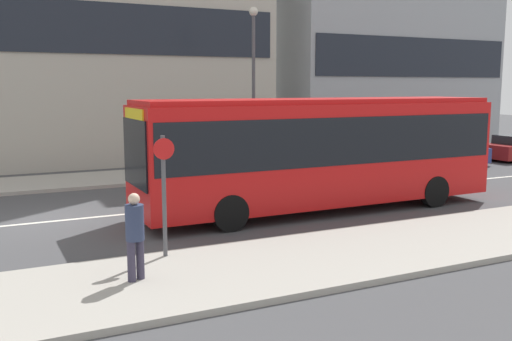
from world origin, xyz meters
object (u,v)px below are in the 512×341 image
city_bus (321,147)px  parked_car_0 (352,159)px  street_lamp (254,72)px  pedestrian_near_stop (135,231)px  bus_stop_sign (164,186)px  parked_car_1 (441,152)px

city_bus → parked_car_0: city_bus is taller
parked_car_0 → street_lamp: street_lamp is taller
parked_car_0 → pedestrian_near_stop: pedestrian_near_stop is taller
pedestrian_near_stop → street_lamp: size_ratio=0.24×
city_bus → street_lamp: bearing=80.4°
bus_stop_sign → street_lamp: 12.49m
pedestrian_near_stop → parked_car_1: bearing=6.2°
city_bus → street_lamp: street_lamp is taller
city_bus → pedestrian_near_stop: size_ratio=6.77×
parked_car_1 → street_lamp: bearing=168.8°
parked_car_1 → pedestrian_near_stop: 19.13m
parked_car_1 → bus_stop_sign: bearing=-151.9°
city_bus → pedestrian_near_stop: city_bus is taller
parked_car_1 → street_lamp: size_ratio=0.66×
city_bus → street_lamp: (1.28, 7.18, 2.33)m
parked_car_1 → bus_stop_sign: bus_stop_sign is taller
street_lamp → city_bus: bearing=-100.1°
city_bus → pedestrian_near_stop: (-6.57, -4.10, -0.85)m
parked_car_0 → parked_car_1: parked_car_1 is taller
pedestrian_near_stop → parked_car_0: bearing=15.7°
city_bus → bus_stop_sign: (-5.64, -2.88, -0.28)m
city_bus → parked_car_0: bearing=47.8°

